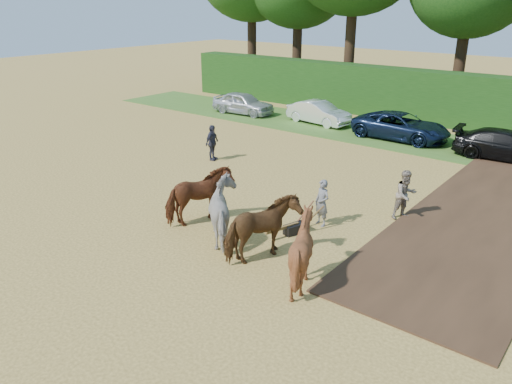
# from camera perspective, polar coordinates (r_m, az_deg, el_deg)

# --- Properties ---
(ground) EXTENTS (120.00, 120.00, 0.00)m
(ground) POSITION_cam_1_polar(r_m,az_deg,el_deg) (13.63, 11.94, -9.50)
(ground) COLOR gold
(ground) RESTS_ON ground
(earth_strip) EXTENTS (4.50, 17.00, 0.05)m
(earth_strip) POSITION_cam_1_polar(r_m,az_deg,el_deg) (19.28, 25.52, -1.73)
(earth_strip) COLOR #472D1C
(earth_strip) RESTS_ON ground
(grass_verge) EXTENTS (50.00, 5.00, 0.03)m
(grass_verge) POSITION_cam_1_polar(r_m,az_deg,el_deg) (26.10, 26.14, 3.79)
(grass_verge) COLOR #38601E
(grass_verge) RESTS_ON ground
(spectator_near) EXTENTS (0.95, 1.02, 1.67)m
(spectator_near) POSITION_cam_1_polar(r_m,az_deg,el_deg) (17.14, 16.72, -0.30)
(spectator_near) COLOR tan
(spectator_near) RESTS_ON ground
(spectator_far) EXTENTS (0.58, 1.01, 1.62)m
(spectator_far) POSITION_cam_1_polar(r_m,az_deg,el_deg) (22.66, -5.04, 5.63)
(spectator_far) COLOR #2A2B39
(spectator_far) RESTS_ON ground
(plough_team) EXTENTS (6.41, 4.63, 1.85)m
(plough_team) POSITION_cam_1_polar(r_m,az_deg,el_deg) (14.36, -1.07, -3.24)
(plough_team) COLOR brown
(plough_team) RESTS_ON ground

